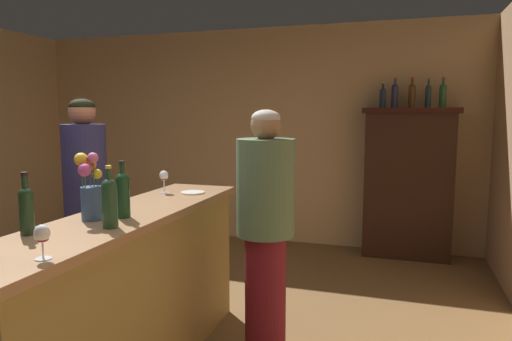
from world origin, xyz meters
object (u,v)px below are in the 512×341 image
at_px(display_bottle_center, 412,94).
at_px(bartender, 266,225).
at_px(wine_glass_front, 42,236).
at_px(wine_glass_mid, 164,177).
at_px(display_cabinet, 408,180).
at_px(display_bottle_midleft, 395,95).
at_px(bar_counter, 127,298).
at_px(display_bottle_left, 383,97).
at_px(wine_bottle_malbec, 110,200).
at_px(wine_bottle_riesling, 123,192).
at_px(flower_arrangement, 90,189).
at_px(patron_near_entrance, 86,202).
at_px(wine_bottle_rose, 26,208).
at_px(cheese_plate, 193,193).
at_px(display_bottle_right, 443,94).
at_px(display_bottle_midright, 428,95).

xyz_separation_m(display_bottle_center, bartender, (-0.91, -2.53, -0.93)).
height_order(wine_glass_front, wine_glass_mid, wine_glass_mid).
relative_size(display_cabinet, display_bottle_midleft, 5.11).
relative_size(bar_counter, display_bottle_left, 8.06).
relative_size(display_cabinet, wine_bottle_malbec, 5.21).
relative_size(wine_bottle_riesling, display_bottle_center, 0.99).
height_order(wine_bottle_malbec, wine_glass_mid, wine_bottle_malbec).
bearing_deg(flower_arrangement, wine_bottle_riesling, 39.21).
xyz_separation_m(wine_glass_mid, display_bottle_left, (1.44, 2.35, 0.65)).
bearing_deg(wine_glass_mid, patron_near_entrance, -162.79).
bearing_deg(display_bottle_left, wine_bottle_rose, -112.37).
relative_size(flower_arrangement, display_bottle_left, 1.32).
height_order(wine_glass_mid, cheese_plate, wine_glass_mid).
height_order(wine_bottle_malbec, display_bottle_center, display_bottle_center).
distance_m(display_bottle_left, display_bottle_midleft, 0.13).
bearing_deg(cheese_plate, wine_glass_front, -86.57).
height_order(wine_glass_front, display_bottle_right, display_bottle_right).
height_order(display_bottle_midleft, bartender, display_bottle_midleft).
distance_m(wine_bottle_rose, display_bottle_midright, 4.16).
distance_m(bar_counter, wine_bottle_malbec, 0.73).
height_order(wine_bottle_malbec, bartender, bartender).
xyz_separation_m(wine_glass_front, wine_glass_mid, (-0.31, 1.54, 0.02)).
xyz_separation_m(wine_bottle_malbec, bartender, (0.58, 0.84, -0.28)).
bearing_deg(wine_bottle_rose, wine_bottle_riesling, 64.02).
height_order(display_bottle_left, display_bottle_center, display_bottle_center).
distance_m(display_cabinet, bartender, 2.69).
relative_size(bar_counter, display_bottle_midright, 7.23).
xyz_separation_m(wine_bottle_riesling, flower_arrangement, (-0.13, -0.11, 0.03)).
distance_m(wine_bottle_rose, display_bottle_right, 4.23).
xyz_separation_m(wine_bottle_malbec, display_bottle_left, (1.19, 3.37, 0.63)).
relative_size(wine_bottle_malbec, cheese_plate, 1.83).
xyz_separation_m(display_bottle_center, patron_near_entrance, (-2.31, -2.53, -0.86)).
relative_size(cheese_plate, display_bottle_right, 0.54).
bearing_deg(wine_glass_mid, bartender, -11.95).
xyz_separation_m(wine_bottle_riesling, wine_glass_front, (0.12, -0.75, -0.05)).
bearing_deg(patron_near_entrance, wine_bottle_rose, -20.30).
bearing_deg(flower_arrangement, wine_glass_mid, 93.13).
height_order(wine_bottle_rose, wine_bottle_malbec, wine_bottle_malbec).
xyz_separation_m(bar_counter, wine_glass_mid, (-0.13, 0.72, 0.63)).
relative_size(display_cabinet, display_bottle_midright, 5.31).
distance_m(wine_bottle_riesling, display_bottle_center, 3.58).
bearing_deg(bartender, display_bottle_center, -106.10).
distance_m(cheese_plate, patron_near_entrance, 0.80).
bearing_deg(wine_glass_mid, flower_arrangement, -86.87).
distance_m(wine_bottle_malbec, display_bottle_left, 3.63).
bearing_deg(display_bottle_midright, patron_near_entrance, -134.38).
height_order(bar_counter, patron_near_entrance, patron_near_entrance).
bearing_deg(display_bottle_left, wine_bottle_riesling, -111.82).
height_order(wine_glass_mid, display_bottle_midleft, display_bottle_midleft).
bearing_deg(wine_bottle_riesling, flower_arrangement, -140.79).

